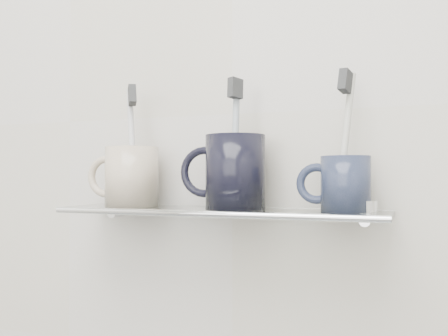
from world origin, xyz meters
The scene contains 18 objects.
wall_back centered at (0.00, 1.10, 1.25)m, with size 2.50×2.50×0.00m, color beige.
shelf_glass centered at (0.00, 1.04, 1.10)m, with size 0.50×0.12×0.01m, color silver.
shelf_rail centered at (0.00, 0.98, 1.10)m, with size 0.01×0.01×0.50m, color silver.
bracket_left centered at (-0.21, 1.09, 1.09)m, with size 0.02×0.02×0.03m, color silver.
bracket_right centered at (0.21, 1.09, 1.09)m, with size 0.02×0.02×0.03m, color silver.
mug_left centered at (-0.15, 1.04, 1.15)m, with size 0.09×0.09×0.10m, color beige.
mug_left_handle centered at (-0.20, 1.04, 1.15)m, with size 0.07×0.07×0.01m, color beige.
toothbrush_left centered at (-0.15, 1.04, 1.20)m, with size 0.01×0.01×0.19m, color silver.
bristles_left centered at (-0.15, 1.04, 1.28)m, with size 0.01×0.02×0.03m, color #303233.
mug_center centered at (0.03, 1.04, 1.16)m, with size 0.09×0.09×0.11m, color black.
mug_center_handle centered at (-0.03, 1.04, 1.16)m, with size 0.08×0.08×0.01m, color black.
toothbrush_center centered at (0.03, 1.04, 1.20)m, with size 0.01×0.01×0.19m, color #8EA4AE.
bristles_center centered at (0.03, 1.04, 1.28)m, with size 0.01×0.02×0.03m, color #303233.
mug_right centered at (0.19, 1.04, 1.14)m, with size 0.07×0.07×0.08m, color #1C233A.
mug_right_handle centered at (0.15, 1.04, 1.14)m, with size 0.06×0.06×0.01m, color #1C233A.
toothbrush_right centered at (0.19, 1.04, 1.20)m, with size 0.01×0.01×0.19m, color beige.
bristles_right centered at (0.19, 1.04, 1.28)m, with size 0.01×0.02×0.03m, color #303233.
chrome_cap centered at (0.21, 1.04, 1.11)m, with size 0.04×0.04×0.02m, color silver.
Camera 1 is at (0.28, 0.34, 1.15)m, focal length 40.00 mm.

